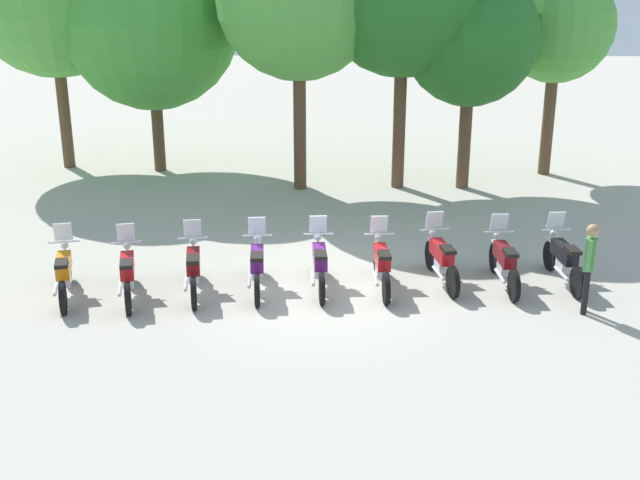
{
  "coord_description": "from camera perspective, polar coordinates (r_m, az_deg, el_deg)",
  "views": [
    {
      "loc": [
        0.18,
        -15.31,
        6.5
      ],
      "look_at": [
        0.0,
        0.5,
        0.9
      ],
      "focal_mm": 45.64,
      "sensor_mm": 36.0,
      "label": 1
    }
  ],
  "objects": [
    {
      "name": "motorcycle_6",
      "position": [
        17.02,
        8.5,
        -1.3
      ],
      "size": [
        0.64,
        2.18,
        1.37
      ],
      "rotation": [
        0.0,
        0.0,
        1.74
      ],
      "color": "black",
      "rests_on": "ground_plane"
    },
    {
      "name": "motorcycle_7",
      "position": [
        17.09,
        12.78,
        -1.49
      ],
      "size": [
        0.62,
        2.19,
        1.37
      ],
      "rotation": [
        0.0,
        0.0,
        1.62
      ],
      "color": "black",
      "rests_on": "ground_plane"
    },
    {
      "name": "tree_1",
      "position": [
        25.55,
        -11.79,
        14.86
      ],
      "size": [
        5.33,
        5.33,
        7.28
      ],
      "color": "brown",
      "rests_on": "ground_plane"
    },
    {
      "name": "motorcycle_2",
      "position": [
        16.51,
        -8.86,
        -1.98
      ],
      "size": [
        0.62,
        2.18,
        1.37
      ],
      "rotation": [
        0.0,
        0.0,
        1.72
      ],
      "color": "black",
      "rests_on": "ground_plane"
    },
    {
      "name": "tree_5",
      "position": [
        25.63,
        16.29,
        14.18
      ],
      "size": [
        3.36,
        3.36,
        6.17
      ],
      "color": "brown",
      "rests_on": "ground_plane"
    },
    {
      "name": "motorcycle_5",
      "position": [
        16.59,
        4.33,
        -1.69
      ],
      "size": [
        0.62,
        2.19,
        1.37
      ],
      "rotation": [
        0.0,
        0.0,
        1.63
      ],
      "color": "black",
      "rests_on": "ground_plane"
    },
    {
      "name": "motorcycle_4",
      "position": [
        16.55,
        -0.03,
        -1.68
      ],
      "size": [
        0.62,
        2.19,
        1.37
      ],
      "rotation": [
        0.0,
        0.0,
        1.64
      ],
      "color": "black",
      "rests_on": "ground_plane"
    },
    {
      "name": "motorcycle_0",
      "position": [
        16.89,
        -17.5,
        -2.19
      ],
      "size": [
        0.76,
        2.15,
        1.37
      ],
      "rotation": [
        0.0,
        0.0,
        1.81
      ],
      "color": "black",
      "rests_on": "ground_plane"
    },
    {
      "name": "person_0",
      "position": [
        16.02,
        18.36,
        -1.41
      ],
      "size": [
        0.3,
        0.4,
        1.78
      ],
      "rotation": [
        0.0,
        0.0,
        5.92
      ],
      "color": "black",
      "rests_on": "ground_plane"
    },
    {
      "name": "motorcycle_1",
      "position": [
        16.53,
        -13.34,
        -2.27
      ],
      "size": [
        0.72,
        2.16,
        1.37
      ],
      "rotation": [
        0.0,
        0.0,
        1.79
      ],
      "color": "black",
      "rests_on": "ground_plane"
    },
    {
      "name": "motorcycle_3",
      "position": [
        16.51,
        -4.43,
        -1.8
      ],
      "size": [
        0.62,
        2.19,
        1.37
      ],
      "rotation": [
        0.0,
        0.0,
        1.64
      ],
      "color": "black",
      "rests_on": "ground_plane"
    },
    {
      "name": "tree_4",
      "position": [
        23.46,
        10.52,
        13.72
      ],
      "size": [
        3.77,
        3.77,
        6.17
      ],
      "color": "brown",
      "rests_on": "ground_plane"
    },
    {
      "name": "ground_plane",
      "position": [
        16.63,
        -0.02,
        -3.5
      ],
      "size": [
        80.0,
        80.0,
        0.0
      ],
      "primitive_type": "plane",
      "color": "#ADA899"
    },
    {
      "name": "motorcycle_8",
      "position": [
        17.54,
        16.71,
        -1.3
      ],
      "size": [
        0.62,
        2.19,
        1.37
      ],
      "rotation": [
        0.0,
        0.0,
        1.67
      ],
      "color": "black",
      "rests_on": "ground_plane"
    }
  ]
}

